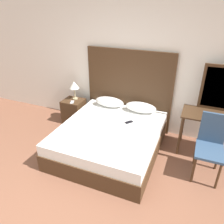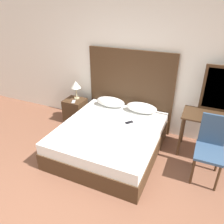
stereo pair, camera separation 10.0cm
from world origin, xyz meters
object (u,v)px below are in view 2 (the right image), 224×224
object	(u,v)px
phone_on_bed	(129,122)
nightstand	(75,111)
phone_on_nightstand	(74,102)
vanity_desk	(215,124)
table_lamp	(76,85)
chair	(210,145)
bed	(110,139)

from	to	relation	value
phone_on_bed	nightstand	distance (m)	1.49
phone_on_bed	nightstand	size ratio (longest dim) A/B	0.30
nightstand	phone_on_nightstand	size ratio (longest dim) A/B	3.26
phone_on_nightstand	vanity_desk	xyz separation A→B (m)	(2.77, 0.03, 0.11)
table_lamp	phone_on_nightstand	world-z (taller)	table_lamp
nightstand	phone_on_nightstand	xyz separation A→B (m)	(0.04, -0.10, 0.27)
vanity_desk	phone_on_nightstand	bearing A→B (deg)	-179.30
nightstand	table_lamp	xyz separation A→B (m)	(0.01, 0.08, 0.58)
phone_on_bed	vanity_desk	distance (m)	1.44
phone_on_nightstand	vanity_desk	bearing A→B (deg)	0.70
chair	phone_on_bed	bearing A→B (deg)	171.63
nightstand	chair	distance (m)	2.86
phone_on_bed	chair	world-z (taller)	chair
nightstand	chair	xyz separation A→B (m)	(2.79, -0.59, 0.29)
phone_on_bed	chair	distance (m)	1.39
bed	phone_on_bed	xyz separation A→B (m)	(0.26, 0.28, 0.26)
bed	phone_on_nightstand	size ratio (longest dim) A/B	11.59
phone_on_bed	phone_on_nightstand	bearing A→B (deg)	168.32
phone_on_nightstand	chair	bearing A→B (deg)	-10.03
phone_on_bed	vanity_desk	size ratio (longest dim) A/B	0.15
bed	phone_on_nightstand	world-z (taller)	phone_on_nightstand
table_lamp	bed	bearing A→B (deg)	-32.97
nightstand	table_lamp	world-z (taller)	table_lamp
bed	table_lamp	world-z (taller)	table_lamp
bed	phone_on_nightstand	xyz separation A→B (m)	(-1.12, 0.56, 0.30)
nightstand	chair	size ratio (longest dim) A/B	0.54
phone_on_nightstand	nightstand	bearing A→B (deg)	112.39
phone_on_bed	vanity_desk	world-z (taller)	vanity_desk
nightstand	table_lamp	size ratio (longest dim) A/B	1.34
bed	vanity_desk	distance (m)	1.81
table_lamp	vanity_desk	distance (m)	2.82
nightstand	bed	bearing A→B (deg)	-29.85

